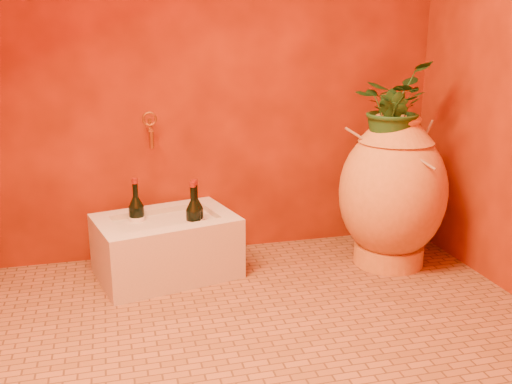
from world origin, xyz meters
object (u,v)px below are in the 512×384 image
object	(u,v)px
stone_basin	(166,247)
wine_bottle_a	(137,219)
wine_bottle_c	(194,223)
amphora	(392,192)
wine_bottle_b	(196,221)
wall_tap	(150,128)

from	to	relation	value
stone_basin	wine_bottle_a	size ratio (longest dim) A/B	2.31
stone_basin	wine_bottle_c	xyz separation A→B (m)	(0.14, -0.06, 0.14)
amphora	wine_bottle_c	bearing A→B (deg)	175.41
amphora	wine_bottle_a	xyz separation A→B (m)	(-1.33, 0.21, -0.11)
amphora	wine_bottle_c	distance (m)	1.06
amphora	stone_basin	world-z (taller)	amphora
wine_bottle_a	wine_bottle_c	size ratio (longest dim) A/B	1.01
wine_bottle_b	stone_basin	bearing A→B (deg)	162.87
amphora	wine_bottle_b	distance (m)	1.05
wine_bottle_a	wine_bottle_b	world-z (taller)	wine_bottle_b
amphora	wall_tap	xyz separation A→B (m)	(-1.23, 0.36, 0.34)
amphora	wine_bottle_c	size ratio (longest dim) A/B	2.46
wine_bottle_a	wine_bottle_b	xyz separation A→B (m)	(0.29, -0.11, 0.00)
wall_tap	wine_bottle_a	bearing A→B (deg)	-124.37
wine_bottle_c	wine_bottle_b	bearing A→B (deg)	51.04
wine_bottle_c	stone_basin	bearing A→B (deg)	155.63
wine_bottle_a	wall_tap	bearing A→B (deg)	55.63
wall_tap	amphora	bearing A→B (deg)	-16.17
stone_basin	wall_tap	world-z (taller)	wall_tap
wine_bottle_b	wall_tap	world-z (taller)	wall_tap
amphora	wine_bottle_b	world-z (taller)	amphora
stone_basin	wine_bottle_c	size ratio (longest dim) A/B	2.33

